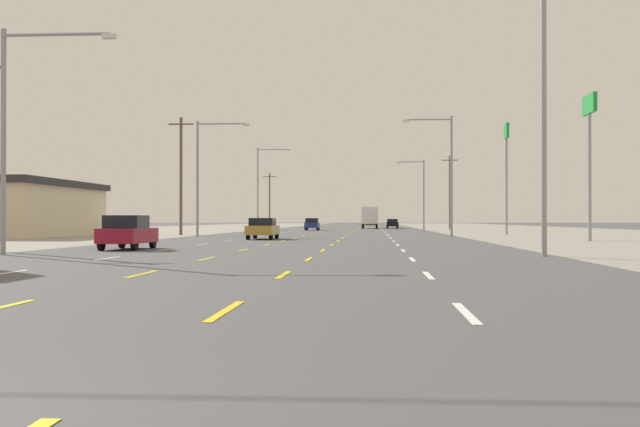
{
  "coord_description": "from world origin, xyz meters",
  "views": [
    {
      "loc": [
        3.9,
        -4.3,
        1.35
      ],
      "look_at": [
        -0.49,
        61.0,
        1.87
      ],
      "focal_mm": 43.63,
      "sensor_mm": 36.0,
      "label": 1
    }
  ],
  "objects_px": {
    "box_truck_inner_right_midfar": "(370,216)",
    "streetlight_right_row_1": "(447,167)",
    "streetlight_right_row_0": "(532,97)",
    "streetlight_left_row_2": "(261,183)",
    "sedan_inner_left_near": "(263,228)",
    "streetlight_right_row_2": "(421,190)",
    "streetlight_left_row_0": "(17,121)",
    "hatchback_far_left_nearest": "(128,232)",
    "sedan_far_right_far": "(392,223)",
    "pole_sign_right_row_2": "(506,156)",
    "pole_sign_right_row_1": "(590,129)",
    "hatchback_inner_left_mid": "(312,224)",
    "streetlight_left_row_1": "(203,169)"
  },
  "relations": [
    {
      "from": "sedan_inner_left_near",
      "to": "streetlight_right_row_0",
      "type": "xyz_separation_m",
      "value": [
        13.32,
        -24.2,
        5.06
      ]
    },
    {
      "from": "box_truck_inner_right_midfar",
      "to": "streetlight_left_row_1",
      "type": "height_order",
      "value": "streetlight_left_row_1"
    },
    {
      "from": "pole_sign_right_row_1",
      "to": "streetlight_right_row_2",
      "type": "distance_m",
      "value": 45.66
    },
    {
      "from": "streetlight_right_row_0",
      "to": "streetlight_left_row_1",
      "type": "distance_m",
      "value": 38.27
    },
    {
      "from": "streetlight_right_row_1",
      "to": "sedan_far_right_far",
      "type": "bearing_deg",
      "value": 92.68
    },
    {
      "from": "box_truck_inner_right_midfar",
      "to": "sedan_inner_left_near",
      "type": "bearing_deg",
      "value": -96.32
    },
    {
      "from": "streetlight_right_row_2",
      "to": "sedan_inner_left_near",
      "type": "bearing_deg",
      "value": -107.8
    },
    {
      "from": "streetlight_right_row_1",
      "to": "streetlight_right_row_2",
      "type": "xyz_separation_m",
      "value": [
        0.05,
        32.98,
        -0.52
      ]
    },
    {
      "from": "streetlight_right_row_2",
      "to": "streetlight_left_row_1",
      "type": "bearing_deg",
      "value": -120.59
    },
    {
      "from": "hatchback_inner_left_mid",
      "to": "streetlight_left_row_0",
      "type": "height_order",
      "value": "streetlight_left_row_0"
    },
    {
      "from": "box_truck_inner_right_midfar",
      "to": "pole_sign_right_row_1",
      "type": "relative_size",
      "value": 0.78
    },
    {
      "from": "pole_sign_right_row_2",
      "to": "streetlight_right_row_0",
      "type": "bearing_deg",
      "value": -98.49
    },
    {
      "from": "hatchback_inner_left_mid",
      "to": "streetlight_right_row_1",
      "type": "bearing_deg",
      "value": -69.9
    },
    {
      "from": "streetlight_left_row_0",
      "to": "pole_sign_right_row_2",
      "type": "bearing_deg",
      "value": 59.12
    },
    {
      "from": "streetlight_right_row_0",
      "to": "streetlight_left_row_2",
      "type": "bearing_deg",
      "value": 106.44
    },
    {
      "from": "streetlight_left_row_0",
      "to": "sedan_far_right_far",
      "type": "bearing_deg",
      "value": 79.72
    },
    {
      "from": "hatchback_far_left_nearest",
      "to": "sedan_inner_left_near",
      "type": "xyz_separation_m",
      "value": [
        3.53,
        18.54,
        -0.03
      ]
    },
    {
      "from": "hatchback_far_left_nearest",
      "to": "streetlight_left_row_1",
      "type": "distance_m",
      "value": 27.83
    },
    {
      "from": "sedan_inner_left_near",
      "to": "box_truck_inner_right_midfar",
      "type": "bearing_deg",
      "value": 83.68
    },
    {
      "from": "hatchback_inner_left_mid",
      "to": "streetlight_right_row_0",
      "type": "distance_m",
      "value": 71.31
    },
    {
      "from": "streetlight_right_row_2",
      "to": "streetlight_left_row_2",
      "type": "bearing_deg",
      "value": 180.0
    },
    {
      "from": "pole_sign_right_row_2",
      "to": "streetlight_left_row_0",
      "type": "distance_m",
      "value": 50.29
    },
    {
      "from": "pole_sign_right_row_2",
      "to": "hatchback_far_left_nearest",
      "type": "bearing_deg",
      "value": -121.86
    },
    {
      "from": "streetlight_left_row_2",
      "to": "streetlight_left_row_0",
      "type": "bearing_deg",
      "value": -89.9
    },
    {
      "from": "streetlight_left_row_0",
      "to": "streetlight_right_row_2",
      "type": "xyz_separation_m",
      "value": [
        19.44,
        65.96,
        -0.13
      ]
    },
    {
      "from": "pole_sign_right_row_1",
      "to": "pole_sign_right_row_2",
      "type": "height_order",
      "value": "pole_sign_right_row_2"
    },
    {
      "from": "pole_sign_right_row_1",
      "to": "streetlight_left_row_2",
      "type": "relative_size",
      "value": 0.9
    },
    {
      "from": "streetlight_right_row_1",
      "to": "streetlight_right_row_2",
      "type": "distance_m",
      "value": 32.99
    },
    {
      "from": "sedan_inner_left_near",
      "to": "streetlight_left_row_0",
      "type": "distance_m",
      "value": 25.32
    },
    {
      "from": "pole_sign_right_row_2",
      "to": "streetlight_left_row_2",
      "type": "distance_m",
      "value": 34.56
    },
    {
      "from": "box_truck_inner_right_midfar",
      "to": "streetlight_right_row_1",
      "type": "bearing_deg",
      "value": -83.63
    },
    {
      "from": "streetlight_right_row_2",
      "to": "pole_sign_right_row_2",
      "type": "bearing_deg",
      "value": -74.48
    },
    {
      "from": "pole_sign_right_row_2",
      "to": "streetlight_left_row_1",
      "type": "xyz_separation_m",
      "value": [
        -25.84,
        -10.14,
        -1.76
      ]
    },
    {
      "from": "pole_sign_right_row_1",
      "to": "sedan_far_right_far",
      "type": "bearing_deg",
      "value": 98.46
    },
    {
      "from": "hatchback_inner_left_mid",
      "to": "streetlight_left_row_2",
      "type": "height_order",
      "value": "streetlight_left_row_2"
    },
    {
      "from": "hatchback_far_left_nearest",
      "to": "sedan_far_right_far",
      "type": "distance_m",
      "value": 87.27
    },
    {
      "from": "pole_sign_right_row_1",
      "to": "pole_sign_right_row_2",
      "type": "bearing_deg",
      "value": 93.58
    },
    {
      "from": "hatchback_inner_left_mid",
      "to": "streetlight_left_row_0",
      "type": "bearing_deg",
      "value": -94.83
    },
    {
      "from": "pole_sign_right_row_2",
      "to": "streetlight_left_row_0",
      "type": "height_order",
      "value": "pole_sign_right_row_2"
    },
    {
      "from": "sedan_inner_left_near",
      "to": "streetlight_left_row_0",
      "type": "relative_size",
      "value": 0.52
    },
    {
      "from": "sedan_far_right_far",
      "to": "streetlight_left_row_1",
      "type": "height_order",
      "value": "streetlight_left_row_1"
    },
    {
      "from": "hatchback_far_left_nearest",
      "to": "streetlight_right_row_1",
      "type": "bearing_deg",
      "value": 58.27
    },
    {
      "from": "box_truck_inner_right_midfar",
      "to": "streetlight_right_row_2",
      "type": "height_order",
      "value": "streetlight_right_row_2"
    },
    {
      "from": "streetlight_right_row_0",
      "to": "streetlight_left_row_1",
      "type": "relative_size",
      "value": 1.08
    },
    {
      "from": "hatchback_far_left_nearest",
      "to": "streetlight_right_row_1",
      "type": "height_order",
      "value": "streetlight_right_row_1"
    },
    {
      "from": "streetlight_left_row_0",
      "to": "streetlight_left_row_2",
      "type": "bearing_deg",
      "value": 90.1
    },
    {
      "from": "streetlight_right_row_1",
      "to": "streetlight_right_row_0",
      "type": "bearing_deg",
      "value": -90.08
    },
    {
      "from": "streetlight_right_row_0",
      "to": "streetlight_right_row_2",
      "type": "relative_size",
      "value": 1.16
    },
    {
      "from": "hatchback_inner_left_mid",
      "to": "box_truck_inner_right_midfar",
      "type": "bearing_deg",
      "value": 68.88
    },
    {
      "from": "hatchback_far_left_nearest",
      "to": "streetlight_left_row_2",
      "type": "xyz_separation_m",
      "value": [
        -2.62,
        60.3,
        5.11
      ]
    }
  ]
}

